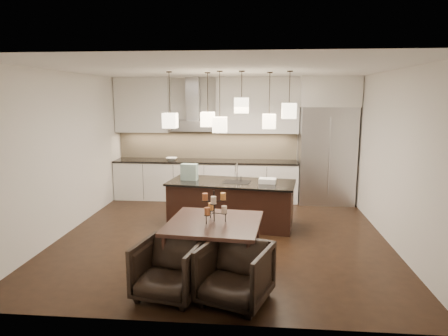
# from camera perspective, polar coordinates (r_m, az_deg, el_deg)

# --- Properties ---
(floor) EXTENTS (5.50, 5.50, 0.02)m
(floor) POSITION_cam_1_polar(r_m,az_deg,el_deg) (7.03, -0.15, -9.64)
(floor) COLOR black
(floor) RESTS_ON ground
(ceiling) EXTENTS (5.50, 5.50, 0.02)m
(ceiling) POSITION_cam_1_polar(r_m,az_deg,el_deg) (6.63, -0.16, 13.96)
(ceiling) COLOR white
(ceiling) RESTS_ON wall_back
(wall_back) EXTENTS (5.50, 0.02, 2.80)m
(wall_back) POSITION_cam_1_polar(r_m,az_deg,el_deg) (9.42, 1.39, 4.25)
(wall_back) COLOR silver
(wall_back) RESTS_ON ground
(wall_front) EXTENTS (5.50, 0.02, 2.80)m
(wall_front) POSITION_cam_1_polar(r_m,az_deg,el_deg) (3.99, -3.78, -3.97)
(wall_front) COLOR silver
(wall_front) RESTS_ON ground
(wall_left) EXTENTS (0.02, 5.50, 2.80)m
(wall_left) POSITION_cam_1_polar(r_m,az_deg,el_deg) (7.46, -21.78, 1.95)
(wall_left) COLOR silver
(wall_left) RESTS_ON ground
(wall_right) EXTENTS (0.02, 5.50, 2.80)m
(wall_right) POSITION_cam_1_polar(r_m,az_deg,el_deg) (7.00, 22.98, 1.37)
(wall_right) COLOR silver
(wall_right) RESTS_ON ground
(refrigerator) EXTENTS (1.20, 0.72, 2.15)m
(refrigerator) POSITION_cam_1_polar(r_m,az_deg,el_deg) (9.18, 14.42, 1.73)
(refrigerator) COLOR #B7B7BA
(refrigerator) RESTS_ON floor
(fridge_panel) EXTENTS (1.26, 0.72, 0.65)m
(fridge_panel) POSITION_cam_1_polar(r_m,az_deg,el_deg) (9.09, 14.81, 10.49)
(fridge_panel) COLOR silver
(fridge_panel) RESTS_ON refrigerator
(lower_cabinets) EXTENTS (4.21, 0.62, 0.88)m
(lower_cabinets) POSITION_cam_1_polar(r_m,az_deg,el_deg) (9.30, -2.62, -1.82)
(lower_cabinets) COLOR silver
(lower_cabinets) RESTS_ON floor
(countertop) EXTENTS (4.21, 0.66, 0.04)m
(countertop) POSITION_cam_1_polar(r_m,az_deg,el_deg) (9.22, -2.64, 0.98)
(countertop) COLOR black
(countertop) RESTS_ON lower_cabinets
(backsplash) EXTENTS (4.21, 0.02, 0.63)m
(backsplash) POSITION_cam_1_polar(r_m,az_deg,el_deg) (9.47, -2.41, 3.27)
(backsplash) COLOR tan
(backsplash) RESTS_ON countertop
(upper_cab_left) EXTENTS (1.25, 0.35, 1.25)m
(upper_cab_left) POSITION_cam_1_polar(r_m,az_deg,el_deg) (9.55, -11.51, 8.79)
(upper_cab_left) COLOR silver
(upper_cab_left) RESTS_ON wall_back
(upper_cab_right) EXTENTS (1.85, 0.35, 1.25)m
(upper_cab_right) POSITION_cam_1_polar(r_m,az_deg,el_deg) (9.16, 4.82, 8.91)
(upper_cab_right) COLOR silver
(upper_cab_right) RESTS_ON wall_back
(hood_canopy) EXTENTS (0.90, 0.52, 0.24)m
(hood_canopy) POSITION_cam_1_polar(r_m,az_deg,el_deg) (9.22, -4.50, 6.09)
(hood_canopy) COLOR #B7B7BA
(hood_canopy) RESTS_ON wall_back
(hood_chimney) EXTENTS (0.30, 0.28, 0.96)m
(hood_chimney) POSITION_cam_1_polar(r_m,az_deg,el_deg) (9.30, -4.44, 9.83)
(hood_chimney) COLOR #B7B7BA
(hood_chimney) RESTS_ON hood_canopy
(fruit_bowl) EXTENTS (0.27, 0.27, 0.06)m
(fruit_bowl) POSITION_cam_1_polar(r_m,az_deg,el_deg) (9.30, -7.51, 1.31)
(fruit_bowl) COLOR silver
(fruit_bowl) RESTS_ON countertop
(island_body) EXTENTS (2.34, 1.19, 0.79)m
(island_body) POSITION_cam_1_polar(r_m,az_deg,el_deg) (7.47, 1.05, -5.19)
(island_body) COLOR black
(island_body) RESTS_ON floor
(island_top) EXTENTS (2.42, 1.27, 0.04)m
(island_top) POSITION_cam_1_polar(r_m,az_deg,el_deg) (7.37, 1.06, -2.10)
(island_top) COLOR black
(island_top) RESTS_ON island_body
(faucet) EXTENTS (0.12, 0.23, 0.34)m
(faucet) POSITION_cam_1_polar(r_m,az_deg,el_deg) (7.40, 1.89, -0.56)
(faucet) COLOR silver
(faucet) RESTS_ON island_top
(tote_bag) EXTENTS (0.32, 0.20, 0.30)m
(tote_bag) POSITION_cam_1_polar(r_m,az_deg,el_deg) (7.52, -4.97, -0.56)
(tote_bag) COLOR #20563F
(tote_bag) RESTS_ON island_top
(food_container) EXTENTS (0.33, 0.25, 0.09)m
(food_container) POSITION_cam_1_polar(r_m,az_deg,el_deg) (7.27, 6.24, -1.83)
(food_container) COLOR silver
(food_container) RESTS_ON island_top
(dining_table) EXTENTS (1.32, 1.32, 0.73)m
(dining_table) POSITION_cam_1_polar(r_m,az_deg,el_deg) (5.50, -1.40, -11.26)
(dining_table) COLOR black
(dining_table) RESTS_ON floor
(candelabra) EXTENTS (0.38, 0.38, 0.43)m
(candelabra) POSITION_cam_1_polar(r_m,az_deg,el_deg) (5.32, -1.43, -5.45)
(candelabra) COLOR black
(candelabra) RESTS_ON dining_table
(candle_a) EXTENTS (0.08, 0.08, 0.10)m
(candle_a) POSITION_cam_1_polar(r_m,az_deg,el_deg) (5.30, 0.02, -5.95)
(candle_a) COLOR beige
(candle_a) RESTS_ON candelabra
(candle_b) EXTENTS (0.08, 0.08, 0.10)m
(candle_b) POSITION_cam_1_polar(r_m,az_deg,el_deg) (5.45, -1.88, -5.50)
(candle_b) COLOR #E08D41
(candle_b) RESTS_ON candelabra
(candle_c) EXTENTS (0.08, 0.08, 0.10)m
(candle_c) POSITION_cam_1_polar(r_m,az_deg,el_deg) (5.23, -2.42, -6.18)
(candle_c) COLOR #9D532D
(candle_c) RESTS_ON candelabra
(candle_d) EXTENTS (0.08, 0.08, 0.10)m
(candle_d) POSITION_cam_1_polar(r_m,az_deg,el_deg) (5.35, -0.12, -4.07)
(candle_d) COLOR #E08D41
(candle_d) RESTS_ON candelabra
(candle_e) EXTENTS (0.08, 0.08, 0.10)m
(candle_e) POSITION_cam_1_polar(r_m,az_deg,el_deg) (5.33, -2.73, -4.14)
(candle_e) COLOR #9D532D
(candle_e) RESTS_ON candelabra
(candle_f) EXTENTS (0.08, 0.08, 0.10)m
(candle_f) POSITION_cam_1_polar(r_m,az_deg,el_deg) (5.16, -1.51, -4.61)
(candle_f) COLOR beige
(candle_f) RESTS_ON candelabra
(armchair_left) EXTENTS (0.87, 0.89, 0.69)m
(armchair_left) POSITION_cam_1_polar(r_m,az_deg,el_deg) (4.96, -7.85, -14.10)
(armchair_left) COLOR black
(armchair_left) RESTS_ON floor
(armchair_right) EXTENTS (0.97, 0.98, 0.70)m
(armchair_right) POSITION_cam_1_polar(r_m,az_deg,el_deg) (4.78, 1.56, -14.84)
(armchair_right) COLOR black
(armchair_right) RESTS_ON floor
(pendant_a) EXTENTS (0.24, 0.24, 0.26)m
(pendant_a) POSITION_cam_1_polar(r_m,az_deg,el_deg) (7.13, -7.70, 6.73)
(pendant_a) COLOR #FFE7B9
(pendant_a) RESTS_ON ceiling
(pendant_b) EXTENTS (0.24, 0.24, 0.26)m
(pendant_b) POSITION_cam_1_polar(r_m,az_deg,el_deg) (7.32, -2.33, 6.96)
(pendant_b) COLOR #FFE7B9
(pendant_b) RESTS_ON ceiling
(pendant_c) EXTENTS (0.24, 0.24, 0.26)m
(pendant_c) POSITION_cam_1_polar(r_m,az_deg,el_deg) (6.89, 2.52, 8.93)
(pendant_c) COLOR #FFE7B9
(pendant_c) RESTS_ON ceiling
(pendant_d) EXTENTS (0.24, 0.24, 0.26)m
(pendant_d) POSITION_cam_1_polar(r_m,az_deg,el_deg) (7.29, 6.44, 6.64)
(pendant_d) COLOR #FFE7B9
(pendant_d) RESTS_ON ceiling
(pendant_e) EXTENTS (0.24, 0.24, 0.26)m
(pendant_e) POSITION_cam_1_polar(r_m,az_deg,el_deg) (6.96, 9.26, 8.06)
(pendant_e) COLOR #FFE7B9
(pendant_e) RESTS_ON ceiling
(pendant_f) EXTENTS (0.24, 0.24, 0.26)m
(pendant_f) POSITION_cam_1_polar(r_m,az_deg,el_deg) (6.89, -0.61, 6.21)
(pendant_f) COLOR #FFE7B9
(pendant_f) RESTS_ON ceiling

